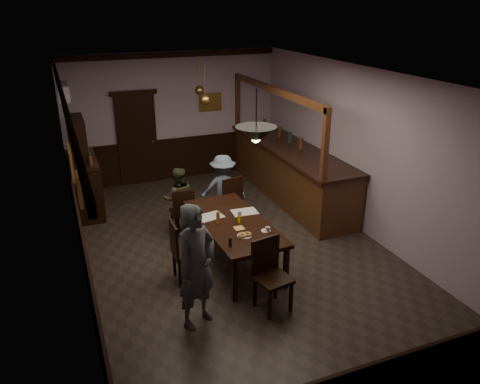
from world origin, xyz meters
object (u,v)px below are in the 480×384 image
chair_near (270,271)px  pendant_iron (256,135)px  coffee_cup (268,229)px  pendant_brass_far (199,90)px  sideboard (84,175)px  person_seated_right (223,188)px  bar_counter (289,170)px  person_standing (197,266)px  person_seated_left (178,199)px  chair_far_right (229,199)px  soda_can (239,220)px  dining_table (233,225)px  chair_side (182,249)px  chair_far_left (183,210)px  pendant_brass_mid (205,100)px

chair_near → pendant_iron: (-0.01, 0.52, 1.82)m
coffee_cup → pendant_brass_far: pendant_brass_far is taller
sideboard → person_seated_right: bearing=-31.0°
coffee_cup → bar_counter: bar_counter is taller
person_standing → person_seated_left: size_ratio=1.42×
chair_far_right → pendant_brass_far: 2.54m
sideboard → chair_near: bearing=-64.4°
soda_can → person_seated_right: bearing=78.7°
dining_table → person_seated_left: person_seated_left is taller
soda_can → chair_side: bearing=-173.1°
sideboard → pendant_iron: size_ratio=2.71×
chair_far_right → pendant_brass_far: (0.04, 1.85, 1.74)m
person_seated_right → bar_counter: bar_counter is taller
dining_table → sideboard: sideboard is taller
person_seated_right → sideboard: (-2.45, 1.47, 0.11)m
bar_counter → pendant_brass_far: 2.56m
person_seated_right → chair_far_left: bearing=34.8°
pendant_brass_far → person_seated_right: bearing=-92.4°
dining_table → chair_far_left: bearing=111.7°
chair_side → pendant_brass_mid: size_ratio=1.23×
person_seated_right → soda_can: person_seated_right is taller
chair_far_left → pendant_brass_far: 2.77m
chair_near → bar_counter: (2.12, 3.52, 0.05)m
chair_near → person_standing: bearing=168.5°
chair_far_left → chair_near: (0.53, -2.57, 0.07)m
chair_side → coffee_cup: bearing=-103.6°
dining_table → pendant_brass_far: 3.55m
chair_far_left → pendant_iron: bearing=106.0°
person_seated_left → pendant_brass_mid: (0.77, 0.59, 1.69)m
chair_side → soda_can: 1.03m
person_seated_right → soda_can: 1.71m
person_standing → pendant_brass_far: pendant_brass_far is taller
chair_far_right → chair_near: (-0.39, -2.60, 0.01)m
coffee_cup → sideboard: sideboard is taller
coffee_cup → bar_counter: size_ratio=0.02×
chair_far_right → coffee_cup: chair_far_right is taller
person_standing → person_seated_left: (0.50, 2.82, -0.25)m
coffee_cup → pendant_brass_mid: (-0.09, 2.68, 1.50)m
person_standing → person_seated_left: person_standing is taller
soda_can → pendant_brass_mid: pendant_brass_mid is taller
person_standing → sideboard: (-1.05, 4.32, -0.08)m
chair_near → pendant_iron: 1.89m
person_standing → person_seated_right: (1.40, 2.85, -0.19)m
person_seated_left → pendant_brass_mid: pendant_brass_mid is taller
chair_far_left → pendant_brass_mid: 2.13m
chair_far_right → pendant_iron: size_ratio=1.41×
dining_table → sideboard: 3.66m
chair_near → pendant_brass_mid: (0.23, 3.44, 1.73)m
sideboard → pendant_brass_mid: (2.31, -0.91, 1.51)m
chair_far_left → person_seated_right: bearing=-159.5°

